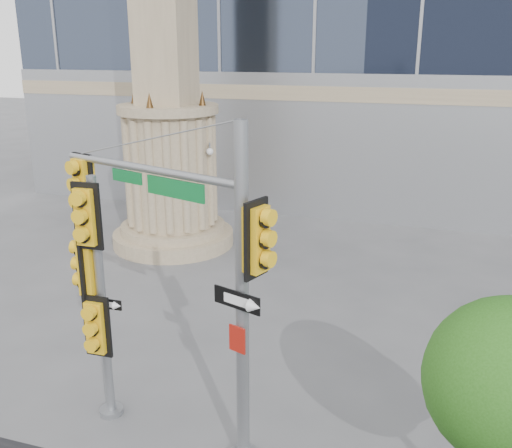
% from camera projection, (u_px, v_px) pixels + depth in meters
% --- Properties ---
extents(ground, '(120.00, 120.00, 0.00)m').
position_uv_depth(ground, '(250.00, 418.00, 11.24)').
color(ground, '#545456').
rests_on(ground, ground).
extents(monument, '(4.40, 4.40, 16.60)m').
position_uv_depth(monument, '(167.00, 92.00, 19.54)').
color(monument, gray).
rests_on(monument, ground).
extents(main_signal_pole, '(4.46, 1.89, 5.98)m').
position_uv_depth(main_signal_pole, '(192.00, 250.00, 9.63)').
color(main_signal_pole, slate).
rests_on(main_signal_pole, ground).
extents(secondary_signal_pole, '(0.83, 0.62, 4.85)m').
position_uv_depth(secondary_signal_pole, '(94.00, 283.00, 10.45)').
color(secondary_signal_pole, slate).
rests_on(secondary_signal_pole, ground).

